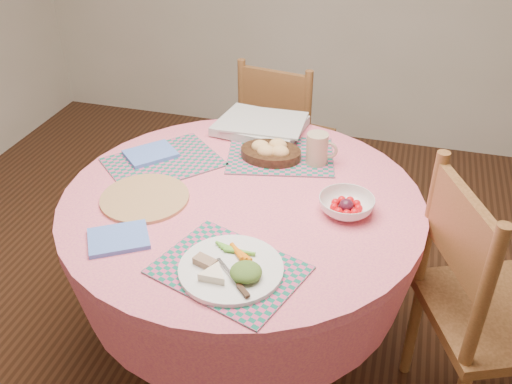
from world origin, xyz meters
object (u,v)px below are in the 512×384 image
at_px(chair_back, 283,137).
at_px(latte_mug, 318,149).
at_px(bread_bowl, 271,151).
at_px(chair_right, 483,305).
at_px(fruit_bowl, 346,205).
at_px(wicker_trivet, 145,198).
at_px(dinner_plate, 232,268).
at_px(dining_table, 243,242).

bearing_deg(chair_back, latte_mug, 121.53).
relative_size(bread_bowl, latte_mug, 1.95).
bearing_deg(chair_right, chair_back, 17.58).
xyz_separation_m(latte_mug, fruit_bowl, (0.15, -0.29, -0.04)).
distance_m(chair_back, wicker_trivet, 1.16).
distance_m(dinner_plate, fruit_bowl, 0.47).
xyz_separation_m(wicker_trivet, dinner_plate, (0.40, -0.28, 0.01)).
relative_size(chair_back, fruit_bowl, 3.94).
height_order(wicker_trivet, latte_mug, latte_mug).
height_order(chair_back, fruit_bowl, chair_back).
bearing_deg(dining_table, bread_bowl, 84.11).
xyz_separation_m(dining_table, dinner_plate, (0.09, -0.38, 0.22)).
height_order(latte_mug, fruit_bowl, latte_mug).
distance_m(wicker_trivet, latte_mug, 0.65).
bearing_deg(latte_mug, fruit_bowl, -62.27).
height_order(dining_table, dinner_plate, dinner_plate).
bearing_deg(chair_right, bread_bowl, 43.93).
relative_size(dining_table, dinner_plate, 4.14).
relative_size(chair_right, dinner_plate, 3.29).
xyz_separation_m(chair_right, wicker_trivet, (-1.14, -0.05, 0.24)).
relative_size(dining_table, bread_bowl, 5.39).
bearing_deg(dining_table, latte_mug, 55.05).
height_order(chair_right, bread_bowl, chair_right).
bearing_deg(wicker_trivet, dinner_plate, -34.69).
distance_m(dining_table, chair_back, 1.01).
relative_size(dinner_plate, bread_bowl, 1.30).
height_order(dining_table, chair_right, chair_right).
bearing_deg(dining_table, chair_right, -3.57).
relative_size(wicker_trivet, dinner_plate, 1.00).
bearing_deg(bread_bowl, latte_mug, 3.86).
distance_m(dining_table, fruit_bowl, 0.42).
height_order(chair_back, bread_bowl, chair_back).
distance_m(dinner_plate, bread_bowl, 0.66).
bearing_deg(dining_table, dinner_plate, -76.79).
bearing_deg(fruit_bowl, dinner_plate, -124.22).
bearing_deg(bread_bowl, dining_table, -95.89).
bearing_deg(dining_table, fruit_bowl, 1.08).
distance_m(wicker_trivet, dinner_plate, 0.49).
xyz_separation_m(bread_bowl, fruit_bowl, (0.33, -0.27, -0.01)).
bearing_deg(dinner_plate, chair_right, 24.12).
height_order(dining_table, fruit_bowl, fruit_bowl).
distance_m(chair_back, bread_bowl, 0.80).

